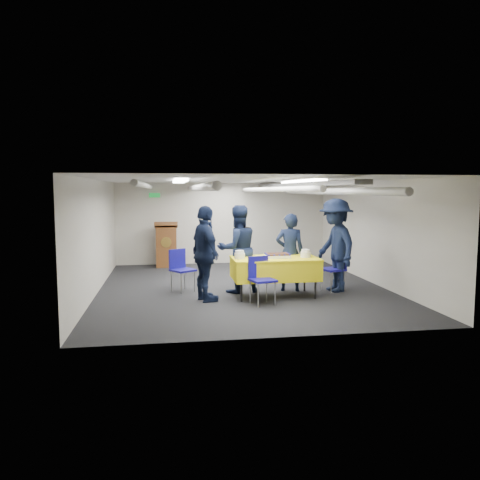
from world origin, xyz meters
The scene contains 14 objects.
ground centered at (0.00, 0.00, 0.00)m, with size 7.00×7.00×0.00m, color black.
room_shell centered at (0.09, 0.41, 1.81)m, with size 6.00×7.00×2.30m.
serving_table centered at (0.50, -0.94, 0.56)m, with size 1.68×0.95×0.77m.
sheet_cake centered at (0.56, -0.93, 0.81)m, with size 0.48×0.37×0.09m.
plate_stack_left centered at (-0.20, -0.99, 0.84)m, with size 0.20×0.20×0.16m.
plate_stack_right centered at (1.11, -0.99, 0.84)m, with size 0.20×0.20×0.16m.
podium centered at (-1.60, 3.05, 0.61)m, with size 0.62×0.53×1.25m.
chair_near centered at (0.11, -1.48, 0.53)m, with size 0.51×0.51×0.87m.
chair_right centered at (1.89, -0.60, 0.53)m, with size 0.53×0.53×0.87m.
chair_left centered at (-1.31, -0.17, 0.53)m, with size 0.58×0.58×0.87m.
sailor_a centered at (0.93, -0.47, 0.81)m, with size 0.59×0.39×1.61m, color black.
sailor_b centered at (-0.16, -0.44, 0.89)m, with size 0.87×0.68×1.78m, color black.
sailor_c centered at (-0.87, -1.13, 0.90)m, with size 1.05×0.44×1.80m, color black.
sailor_d centered at (1.85, -0.65, 0.96)m, with size 1.24×0.71×1.92m, color black.
Camera 1 is at (-1.59, -9.78, 2.07)m, focal length 35.00 mm.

